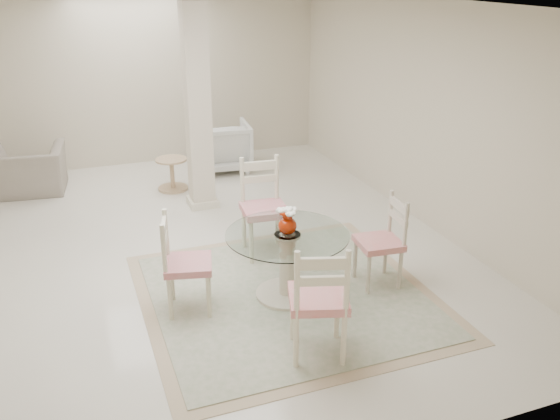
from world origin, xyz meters
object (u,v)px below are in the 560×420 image
object	(u,v)px
dining_chair_east	(385,235)
dining_chair_south	(319,294)
side_table	(172,175)
red_vase	(288,221)
column	(198,107)
dining_table	(287,265)
dining_chair_north	(263,200)
dining_chair_west	(180,257)
armchair_white	(223,146)
recliner_taupe	(27,170)

from	to	relation	value
dining_chair_east	dining_chair_south	world-z (taller)	dining_chair_south
side_table	dining_chair_east	bearing A→B (deg)	-66.86
red_vase	side_table	bearing A→B (deg)	98.06
column	dining_table	xyz separation A→B (m)	(0.22, -2.65, -1.00)
dining_table	dining_chair_north	xyz separation A→B (m)	(0.10, 1.02, 0.29)
dining_table	dining_chair_east	distance (m)	1.04
column	dining_chair_west	bearing A→B (deg)	-107.42
dining_chair_west	armchair_white	xyz separation A→B (m)	(1.47, 3.91, -0.18)
dining_chair_west	armchair_white	distance (m)	4.18
dining_chair_west	armchair_white	size ratio (longest dim) A/B	1.27
dining_chair_north	recliner_taupe	bearing A→B (deg)	135.87
dining_table	dining_chair_east	size ratio (longest dim) A/B	1.13
red_vase	dining_chair_west	xyz separation A→B (m)	(-1.01, 0.11, -0.25)
dining_chair_west	armchair_white	world-z (taller)	dining_chair_west
column	red_vase	xyz separation A→B (m)	(0.22, -2.65, -0.53)
column	side_table	size ratio (longest dim) A/B	5.77
dining_table	red_vase	distance (m)	0.47
red_vase	dining_chair_east	world-z (taller)	dining_chair_east
dining_chair_north	dining_chair_west	distance (m)	1.44
red_vase	recliner_taupe	bearing A→B (deg)	121.33
red_vase	side_table	xyz separation A→B (m)	(-0.48, 3.39, -0.60)
dining_chair_north	dining_chair_south	size ratio (longest dim) A/B	1.02
red_vase	dining_chair_west	distance (m)	1.05
dining_chair_east	dining_chair_north	xyz separation A→B (m)	(-0.91, 1.12, 0.09)
dining_chair_east	armchair_white	world-z (taller)	dining_chair_east
dining_chair_north	dining_chair_west	world-z (taller)	dining_chair_north
dining_chair_south	recliner_taupe	xyz separation A→B (m)	(-2.31, 5.01, -0.29)
dining_chair_west	dining_table	bearing A→B (deg)	-82.61
dining_chair_west	armchair_white	bearing A→B (deg)	-7.00
dining_chair_east	recliner_taupe	bearing A→B (deg)	-135.13
dining_chair_east	dining_chair_south	xyz separation A→B (m)	(-1.13, -0.92, 0.07)
dining_chair_south	armchair_white	world-z (taller)	dining_chair_south
column	dining_chair_south	size ratio (longest dim) A/B	2.29
dining_table	dining_chair_west	world-z (taller)	dining_chair_west
dining_chair_west	side_table	bearing A→B (deg)	4.40
side_table	dining_chair_west	bearing A→B (deg)	-99.24
dining_chair_east	dining_chair_west	bearing A→B (deg)	-91.14
red_vase	dining_chair_south	world-z (taller)	dining_chair_south
recliner_taupe	dining_chair_south	bearing A→B (deg)	121.77
red_vase	dining_chair_north	xyz separation A→B (m)	(0.10, 1.02, -0.18)
column	red_vase	distance (m)	2.71
column	dining_chair_north	world-z (taller)	column
dining_chair_east	armchair_white	distance (m)	4.16
dining_table	dining_chair_west	xyz separation A→B (m)	(-1.01, 0.11, 0.22)
red_vase	armchair_white	distance (m)	4.07
dining_chair_east	dining_chair_west	world-z (taller)	dining_chair_west
dining_table	armchair_white	world-z (taller)	armchair_white
dining_chair_north	armchair_white	world-z (taller)	dining_chair_north
red_vase	dining_chair_north	bearing A→B (deg)	84.36
dining_chair_east	dining_chair_west	xyz separation A→B (m)	(-2.03, 0.21, 0.01)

